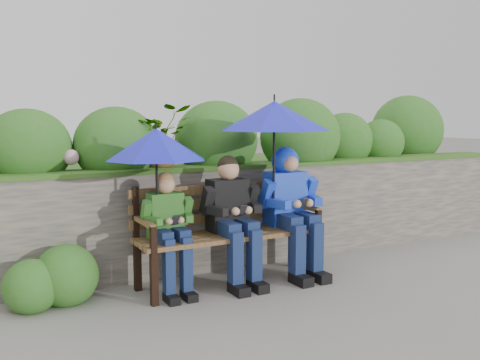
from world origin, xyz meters
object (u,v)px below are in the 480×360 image
boy_right (291,200)px  park_bench (227,226)px  umbrella_left (156,144)px  boy_middle (233,213)px  boy_left (169,225)px  umbrella_right (274,116)px

boy_right → park_bench: bearing=173.2°
umbrella_left → boy_middle: bearing=-3.8°
boy_left → umbrella_left: (-0.09, 0.03, 0.69)m
boy_right → boy_middle: bearing=-179.3°
park_bench → boy_right: boy_right is taller
umbrella_left → park_bench: bearing=3.3°
boy_left → umbrella_right: size_ratio=1.02×
park_bench → boy_left: bearing=-173.0°
boy_right → umbrella_right: (-0.21, -0.02, 0.80)m
park_bench → umbrella_left: 1.02m
park_bench → boy_middle: (0.01, -0.08, 0.13)m
park_bench → umbrella_right: (0.44, -0.10, 1.00)m
park_bench → boy_middle: 0.15m
umbrella_right → umbrella_left: bearing=177.0°
park_bench → boy_left: boy_left is taller
umbrella_right → park_bench: bearing=167.4°
park_bench → boy_middle: bearing=-80.4°
boy_right → boy_left: bearing=179.8°
boy_left → umbrella_right: umbrella_right is taller
boy_middle → umbrella_right: umbrella_right is taller
umbrella_left → boy_right: bearing=-1.6°
boy_left → boy_right: boy_right is taller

